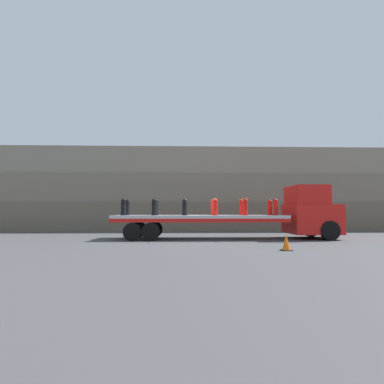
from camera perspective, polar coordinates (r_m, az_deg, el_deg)
The scene contains 20 objects.
ground_plane at distance 17.15m, azimuth 1.44°, elevation -8.90°, with size 120.00×120.00×0.00m, color #474749.
rock_cliff at distance 25.17m, azimuth 0.41°, elevation 0.46°, with size 60.00×3.30×6.79m.
truck_cab at distance 18.60m, azimuth 21.83°, elevation -3.69°, with size 2.63×2.73×3.01m.
flatbed_trailer at distance 17.06m, azimuth -0.67°, elevation -5.27°, with size 9.60×2.62×1.34m.
fire_hydrant_black_near_0 at distance 16.82m, azimuth -12.93°, elevation -2.81°, with size 0.34×0.56×0.92m.
fire_hydrant_black_far_0 at distance 17.91m, azimuth -12.24°, elevation -2.88°, with size 0.34×0.56×0.92m.
fire_hydrant_black_near_1 at distance 16.57m, azimuth -7.21°, elevation -2.86°, with size 0.34×0.56×0.92m.
fire_hydrant_black_far_1 at distance 17.68m, azimuth -6.87°, elevation -2.92°, with size 0.34×0.56×0.92m.
fire_hydrant_black_near_2 at distance 16.50m, azimuth -1.39°, elevation -2.89°, with size 0.34×0.56×0.92m.
fire_hydrant_black_far_2 at distance 17.61m, azimuth -1.41°, elevation -2.95°, with size 0.34×0.56×0.92m.
fire_hydrant_red_near_3 at distance 16.60m, azimuth 4.43°, elevation -2.88°, with size 0.34×0.56×0.92m.
fire_hydrant_red_far_3 at distance 17.70m, azimuth 4.05°, elevation -2.94°, with size 0.34×0.56×0.92m.
fire_hydrant_red_near_4 at distance 16.86m, azimuth 10.13°, elevation -2.85°, with size 0.34×0.56×0.92m.
fire_hydrant_red_far_4 at distance 17.95m, azimuth 9.40°, elevation -2.91°, with size 0.34×0.56×0.92m.
fire_hydrant_red_near_5 at distance 17.28m, azimuth 15.60°, elevation -2.79°, with size 0.34×0.56×0.92m.
fire_hydrant_red_far_5 at distance 18.35m, azimuth 14.56°, elevation -2.86°, with size 0.34×0.56×0.92m.
cargo_strap_rear at distance 17.07m, azimuth -1.40°, elevation -1.31°, with size 0.05×2.72×0.01m.
cargo_strap_middle at distance 17.16m, azimuth 4.23°, elevation -1.32°, with size 0.05×2.72×0.01m.
cargo_strap_front at distance 17.42m, azimuth 9.74°, elevation -1.31°, with size 0.05×2.72×0.01m.
traffic_cone at distance 12.58m, azimuth 17.51°, elevation -9.18°, with size 0.41×0.41×0.63m.
Camera 1 is at (-0.95, -17.05, 1.53)m, focal length 28.00 mm.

